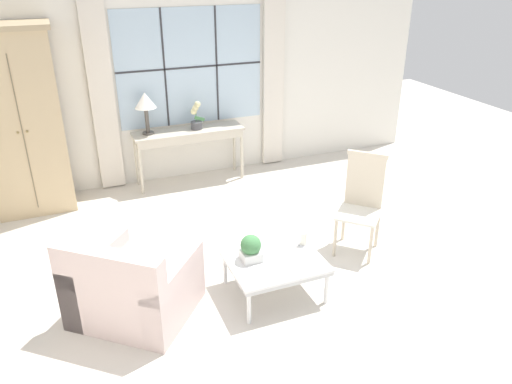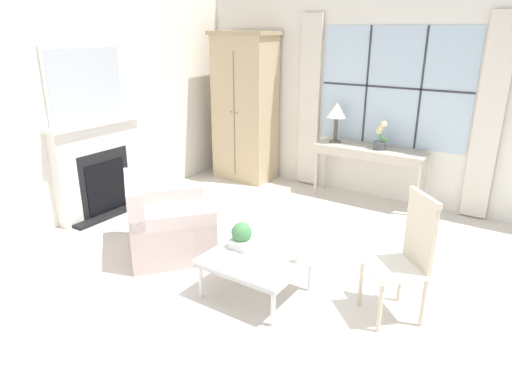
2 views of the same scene
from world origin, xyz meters
TOP-DOWN VIEW (x-y plane):
  - ground_plane at (0.00, 0.00)m, footprint 14.00×14.00m
  - wall_back_windowed at (0.00, 3.02)m, footprint 7.20×0.14m
  - armoire at (-2.21, 2.66)m, footprint 0.99×0.63m
  - console_table at (-0.15, 2.74)m, footprint 1.54×0.41m
  - table_lamp at (-0.70, 2.78)m, footprint 0.28×0.28m
  - potted_orchid at (-0.03, 2.75)m, footprint 0.20×0.16m
  - armchair_upholstered at (-1.41, 0.03)m, footprint 1.31×1.29m
  - side_chair_wooden at (1.11, 0.28)m, footprint 0.62×0.62m
  - coffee_table at (-0.11, -0.15)m, footprint 0.88×0.76m
  - potted_plant_small at (-0.32, -0.08)m, footprint 0.19×0.19m
  - pillar_candle at (0.26, -0.02)m, footprint 0.10×0.10m

SIDE VIEW (x-z plane):
  - ground_plane at x=0.00m, z-range 0.00..0.00m
  - armchair_upholstered at x=-1.41m, z-range -0.14..0.72m
  - coffee_table at x=-0.11m, z-range 0.15..0.54m
  - pillar_candle at x=0.26m, z-range 0.37..0.53m
  - potted_plant_small at x=-0.32m, z-range 0.38..0.64m
  - side_chair_wooden at x=1.11m, z-range 0.06..1.16m
  - console_table at x=-0.15m, z-range 0.30..1.08m
  - potted_orchid at x=-0.03m, z-range 0.74..1.13m
  - armoire at x=-2.21m, z-range 0.01..2.30m
  - table_lamp at x=-0.70m, z-range 0.93..1.50m
  - wall_back_windowed at x=0.00m, z-range 0.00..2.80m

